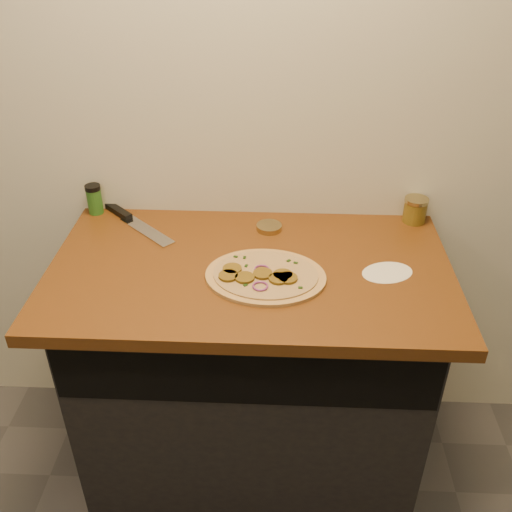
{
  "coord_description": "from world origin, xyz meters",
  "views": [
    {
      "loc": [
        0.08,
        0.01,
        1.85
      ],
      "look_at": [
        0.02,
        1.39,
        0.95
      ],
      "focal_mm": 40.0,
      "sensor_mm": 36.0,
      "label": 1
    }
  ],
  "objects_px": {
    "pizza": "(265,276)",
    "spice_shaker": "(94,199)",
    "chefs_knife": "(131,220)",
    "salsa_jar": "(415,210)"
  },
  "relations": [
    {
      "from": "pizza",
      "to": "spice_shaker",
      "type": "relative_size",
      "value": 3.54
    },
    {
      "from": "pizza",
      "to": "chefs_knife",
      "type": "height_order",
      "value": "pizza"
    },
    {
      "from": "chefs_knife",
      "to": "salsa_jar",
      "type": "height_order",
      "value": "salsa_jar"
    },
    {
      "from": "salsa_jar",
      "to": "spice_shaker",
      "type": "height_order",
      "value": "spice_shaker"
    },
    {
      "from": "pizza",
      "to": "salsa_jar",
      "type": "distance_m",
      "value": 0.61
    },
    {
      "from": "pizza",
      "to": "spice_shaker",
      "type": "height_order",
      "value": "spice_shaker"
    },
    {
      "from": "salsa_jar",
      "to": "spice_shaker",
      "type": "relative_size",
      "value": 0.83
    },
    {
      "from": "chefs_knife",
      "to": "salsa_jar",
      "type": "distance_m",
      "value": 0.95
    },
    {
      "from": "chefs_knife",
      "to": "salsa_jar",
      "type": "xyz_separation_m",
      "value": [
        0.95,
        0.05,
        0.04
      ]
    },
    {
      "from": "chefs_knife",
      "to": "spice_shaker",
      "type": "height_order",
      "value": "spice_shaker"
    }
  ]
}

